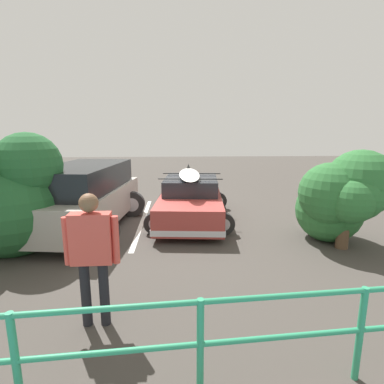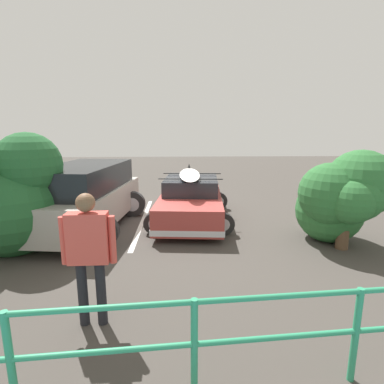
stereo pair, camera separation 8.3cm
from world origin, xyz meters
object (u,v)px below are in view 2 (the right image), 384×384
Objects in this scene: person_bystander at (89,248)px; bush_near_left at (342,197)px; sedan_car at (191,200)px; suv_car at (85,196)px.

bush_near_left is (-4.79, -2.65, 0.03)m from person_bystander.
bush_near_left reaches higher than person_bystander.
sedan_car is 5.05m from person_bystander.
person_bystander is at bearing 107.50° from suv_car.
sedan_car is 0.92× the size of suv_car.
suv_car is at bearing -72.50° from person_bystander.
person_bystander is at bearing 29.02° from bush_near_left.
bush_near_left is (-6.08, 1.43, 0.23)m from suv_car.
suv_car is 6.25m from bush_near_left.
sedan_car is 1.90× the size of bush_near_left.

